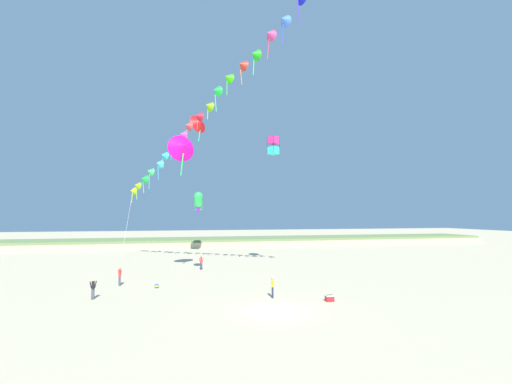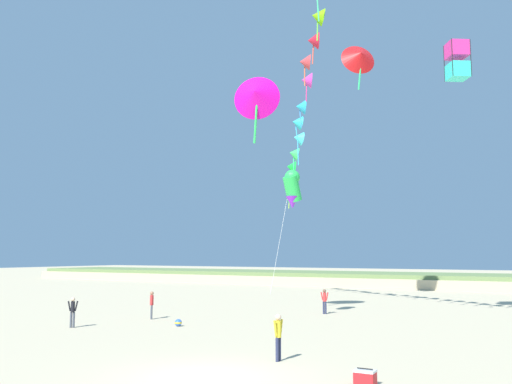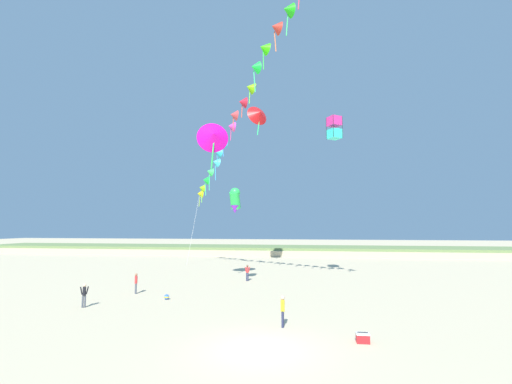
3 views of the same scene
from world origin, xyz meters
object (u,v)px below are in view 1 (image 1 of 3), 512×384
object	(u,v)px
person_far_left	(273,285)
large_kite_outer_drift	(273,146)
large_kite_low_lead	(198,202)
beach_ball	(157,286)
person_mid_center	(120,275)
large_kite_mid_trail	(200,123)
beach_cooler	(330,298)
large_kite_high_solo	(182,147)
person_near_left	(93,287)
person_near_right	(201,262)

from	to	relation	value
person_far_left	large_kite_outer_drift	distance (m)	19.75
large_kite_low_lead	person_far_left	bearing A→B (deg)	-66.54
beach_ball	person_mid_center	bearing A→B (deg)	152.49
large_kite_mid_trail	beach_cooler	world-z (taller)	large_kite_mid_trail
large_kite_high_solo	large_kite_low_lead	bearing A→B (deg)	36.92
person_mid_center	person_far_left	world-z (taller)	person_far_left
large_kite_mid_trail	beach_ball	size ratio (longest dim) A/B	11.03
person_near_left	large_kite_mid_trail	size ratio (longest dim) A/B	0.37
person_mid_center	large_kite_outer_drift	xyz separation A→B (m)	(15.65, 6.90, 13.39)
person_near_left	person_far_left	distance (m)	12.95
large_kite_high_solo	person_mid_center	bearing A→B (deg)	-151.63
large_kite_low_lead	large_kite_high_solo	size ratio (longest dim) A/B	0.52
person_near_left	person_near_right	world-z (taller)	person_near_right
person_mid_center	large_kite_mid_trail	xyz separation A→B (m)	(7.45, 14.62, 17.72)
beach_cooler	beach_ball	size ratio (longest dim) A/B	1.59
large_kite_mid_trail	large_kite_high_solo	size ratio (longest dim) A/B	0.93
person_near_left	person_far_left	xyz separation A→B (m)	(12.72, -2.43, 0.05)
large_kite_low_lead	large_kite_outer_drift	world-z (taller)	large_kite_outer_drift
person_far_left	large_kite_high_solo	distance (m)	16.77
large_kite_outer_drift	beach_ball	size ratio (longest dim) A/B	5.78
beach_ball	beach_cooler	bearing A→B (deg)	-30.83
person_near_right	person_far_left	distance (m)	14.96
person_far_left	large_kite_low_lead	size ratio (longest dim) A/B	0.71
beach_cooler	large_kite_mid_trail	bearing A→B (deg)	108.45
person_far_left	beach_cooler	size ratio (longest dim) A/B	2.73
large_kite_mid_trail	beach_ball	xyz separation A→B (m)	(-4.28, -16.27, -18.42)
person_mid_center	person_near_right	bearing A→B (deg)	44.52
person_mid_center	large_kite_outer_drift	world-z (taller)	large_kite_outer_drift
person_near_right	beach_ball	distance (m)	9.87
large_kite_outer_drift	beach_cooler	world-z (taller)	large_kite_outer_drift
large_kite_mid_trail	large_kite_low_lead	bearing A→B (deg)	-93.39
person_mid_center	beach_cooler	bearing A→B (deg)	-30.16
large_kite_high_solo	beach_cooler	world-z (taller)	large_kite_high_solo
person_mid_center	large_kite_high_solo	size ratio (longest dim) A/B	0.36
large_kite_mid_trail	large_kite_outer_drift	size ratio (longest dim) A/B	1.91
person_far_left	large_kite_low_lead	world-z (taller)	large_kite_low_lead
large_kite_low_lead	beach_cooler	size ratio (longest dim) A/B	3.85
person_far_left	large_kite_high_solo	xyz separation A→B (m)	(-6.53, 9.84, 11.91)
person_near_left	large_kite_outer_drift	distance (m)	24.36
large_kite_high_solo	beach_cooler	size ratio (longest dim) A/B	7.43
person_far_left	large_kite_low_lead	bearing A→B (deg)	113.46
beach_cooler	person_near_right	bearing A→B (deg)	116.12
large_kite_mid_trail	beach_ball	world-z (taller)	large_kite_mid_trail
person_far_left	beach_ball	size ratio (longest dim) A/B	4.35
large_kite_high_solo	beach_cooler	distance (m)	19.95
large_kite_mid_trail	large_kite_high_solo	world-z (taller)	large_kite_mid_trail
person_far_left	large_kite_high_solo	world-z (taller)	large_kite_high_solo
person_near_right	large_kite_high_solo	distance (m)	12.97
person_far_left	beach_cooler	distance (m)	4.13
person_near_left	large_kite_high_solo	size ratio (longest dim) A/B	0.35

